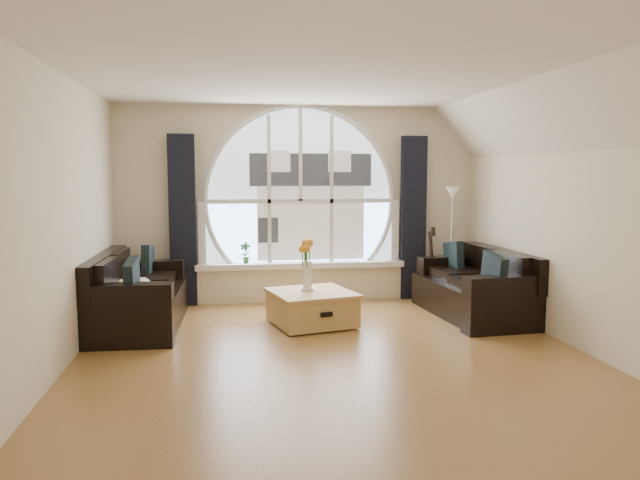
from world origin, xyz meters
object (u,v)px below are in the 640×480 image
at_px(sofa_left, 137,293).
at_px(vase_flowers, 307,258).
at_px(sofa_right, 475,285).
at_px(potted_plant, 245,253).
at_px(guitar, 430,265).
at_px(coffee_chest, 312,306).
at_px(floor_lamp, 452,245).

relative_size(sofa_left, vase_flowers, 2.75).
distance_m(sofa_right, vase_flowers, 2.16).
relative_size(sofa_right, potted_plant, 6.38).
distance_m(sofa_left, guitar, 3.88).
distance_m(coffee_chest, vase_flowers, 0.58).
relative_size(coffee_chest, potted_plant, 3.08).
bearing_deg(potted_plant, floor_lamp, -7.30).
distance_m(vase_flowers, guitar, 2.06).
xyz_separation_m(sofa_right, potted_plant, (-2.81, 1.22, 0.30)).
relative_size(sofa_left, potted_plant, 6.55).
distance_m(vase_flowers, floor_lamp, 2.32).
relative_size(sofa_left, guitar, 1.82).
bearing_deg(floor_lamp, sofa_left, -168.86).
relative_size(vase_flowers, guitar, 0.66).
bearing_deg(vase_flowers, sofa_right, 1.71).
height_order(sofa_right, floor_lamp, floor_lamp).
bearing_deg(sofa_right, vase_flowers, 177.05).
bearing_deg(guitar, vase_flowers, -156.97).
bearing_deg(floor_lamp, coffee_chest, -154.24).
relative_size(sofa_right, guitar, 1.77).
bearing_deg(guitar, sofa_left, -171.89).
bearing_deg(coffee_chest, potted_plant, 104.29).
relative_size(sofa_right, vase_flowers, 2.68).
distance_m(sofa_right, coffee_chest, 2.10).
height_order(coffee_chest, guitar, guitar).
height_order(sofa_right, guitar, guitar).
bearing_deg(sofa_left, vase_flowers, -1.73).
height_order(coffee_chest, potted_plant, potted_plant).
relative_size(guitar, potted_plant, 3.61).
distance_m(sofa_left, floor_lamp, 4.20).
xyz_separation_m(floor_lamp, potted_plant, (-2.82, 0.36, -0.10)).
bearing_deg(potted_plant, sofa_left, -137.75).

